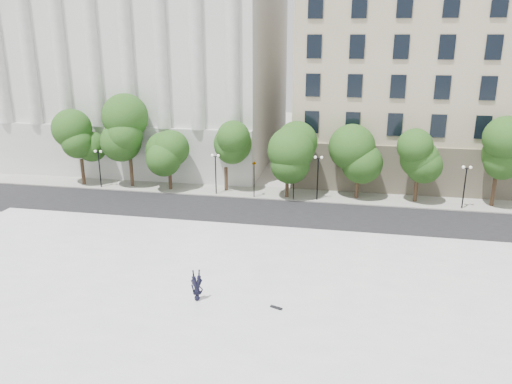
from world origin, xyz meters
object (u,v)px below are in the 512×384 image
Objects in this scene: traffic_light_west at (254,162)px; person_lying at (197,296)px; traffic_light_east at (294,163)px; skateboard at (276,308)px.

traffic_light_west reaches higher than person_lying.
traffic_light_east is at bearing 65.15° from person_lying.
traffic_light_east is 5.76× the size of skateboard.
traffic_light_east is at bearing 0.00° from traffic_light_west.
traffic_light_east reaches higher than person_lying.
skateboard is at bearing -85.89° from traffic_light_east.
traffic_light_west is 2.17× the size of person_lying.
person_lying is (-3.18, -20.91, -3.00)m from traffic_light_east.
skateboard is at bearing -75.56° from traffic_light_west.
traffic_light_east is 21.24m from skateboard.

